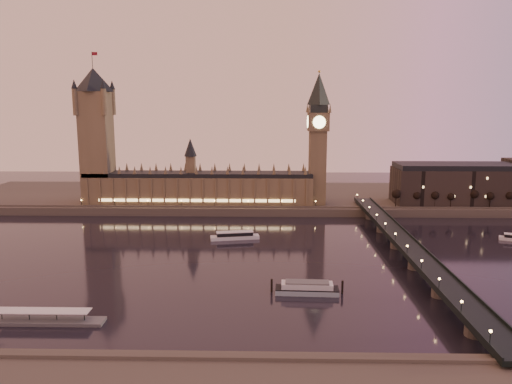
{
  "coord_description": "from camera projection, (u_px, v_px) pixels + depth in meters",
  "views": [
    {
      "loc": [
        14.84,
        -269.75,
        85.15
      ],
      "look_at": [
        7.73,
        35.0,
        30.8
      ],
      "focal_mm": 35.0,
      "sensor_mm": 36.0,
      "label": 1
    }
  ],
  "objects": [
    {
      "name": "big_ben",
      "position": [
        318.0,
        131.0,
        387.39
      ],
      "size": [
        17.68,
        17.68,
        104.0
      ],
      "color": "brown",
      "rests_on": "ground"
    },
    {
      "name": "cruise_boat_a",
      "position": [
        235.0,
        236.0,
        316.57
      ],
      "size": [
        31.45,
        12.21,
        4.92
      ],
      "rotation": [
        0.0,
        0.0,
        0.19
      ],
      "color": "silver",
      "rests_on": "ground"
    },
    {
      "name": "bare_tree_0",
      "position": [
        398.0,
        196.0,
        382.73
      ],
      "size": [
        6.13,
        6.13,
        12.46
      ],
      "color": "black",
      "rests_on": "ground"
    },
    {
      "name": "bare_tree_3",
      "position": [
        453.0,
        196.0,
        381.75
      ],
      "size": [
        6.13,
        6.13,
        12.46
      ],
      "color": "black",
      "rests_on": "ground"
    },
    {
      "name": "bare_tree_2",
      "position": [
        435.0,
        196.0,
        382.08
      ],
      "size": [
        6.13,
        6.13,
        12.46
      ],
      "color": "black",
      "rests_on": "ground"
    },
    {
      "name": "bare_tree_6",
      "position": [
        509.0,
        196.0,
        380.78
      ],
      "size": [
        6.13,
        6.13,
        12.46
      ],
      "color": "black",
      "rests_on": "ground"
    },
    {
      "name": "far_embankment",
      "position": [
        284.0,
        197.0,
        441.95
      ],
      "size": [
        560.0,
        130.0,
        6.0
      ],
      "primitive_type": "cube",
      "color": "#423D35",
      "rests_on": "ground"
    },
    {
      "name": "bare_tree_5",
      "position": [
        491.0,
        196.0,
        381.11
      ],
      "size": [
        6.13,
        6.13,
        12.46
      ],
      "color": "black",
      "rests_on": "ground"
    },
    {
      "name": "pontoon_pier",
      "position": [
        45.0,
        320.0,
        195.9
      ],
      "size": [
        45.91,
        7.65,
        12.24
      ],
      "color": "#595B5E",
      "rests_on": "ground"
    },
    {
      "name": "city_block",
      "position": [
        491.0,
        183.0,
        401.26
      ],
      "size": [
        155.0,
        45.0,
        34.0
      ],
      "color": "black",
      "rests_on": "ground"
    },
    {
      "name": "victoria_tower",
      "position": [
        96.0,
        128.0,
        391.07
      ],
      "size": [
        31.68,
        31.68,
        118.0
      ],
      "color": "brown",
      "rests_on": "ground"
    },
    {
      "name": "moored_barge",
      "position": [
        307.0,
        288.0,
        225.94
      ],
      "size": [
        33.03,
        9.26,
        6.06
      ],
      "rotation": [
        0.0,
        0.0,
        -0.04
      ],
      "color": "#8FA9B6",
      "rests_on": "ground"
    },
    {
      "name": "ground",
      "position": [
        241.0,
        257.0,
        280.77
      ],
      "size": [
        700.0,
        700.0,
        0.0
      ],
      "primitive_type": "plane",
      "color": "black",
      "rests_on": "ground"
    },
    {
      "name": "westminster_bridge",
      "position": [
        405.0,
        248.0,
        277.7
      ],
      "size": [
        13.2,
        260.0,
        15.3
      ],
      "color": "black",
      "rests_on": "ground"
    },
    {
      "name": "bare_tree_1",
      "position": [
        416.0,
        196.0,
        382.4
      ],
      "size": [
        6.13,
        6.13,
        12.46
      ],
      "color": "black",
      "rests_on": "ground"
    },
    {
      "name": "palace_of_westminster",
      "position": [
        199.0,
        184.0,
        396.96
      ],
      "size": [
        180.0,
        26.62,
        52.0
      ],
      "color": "brown",
      "rests_on": "ground"
    },
    {
      "name": "bare_tree_4",
      "position": [
        472.0,
        196.0,
        381.43
      ],
      "size": [
        6.13,
        6.13,
        12.46
      ],
      "color": "black",
      "rests_on": "ground"
    }
  ]
}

